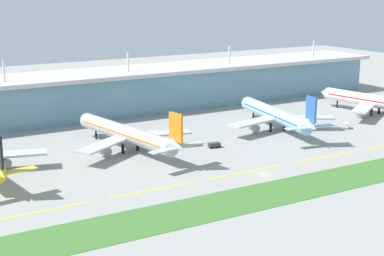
# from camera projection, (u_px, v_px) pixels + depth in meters

# --- Properties ---
(ground_plane) EXTENTS (600.00, 600.00, 0.00)m
(ground_plane) POSITION_uv_depth(u_px,v_px,m) (263.00, 174.00, 187.17)
(ground_plane) COLOR gray
(terminal_building) EXTENTS (288.00, 34.00, 28.91)m
(terminal_building) POSITION_uv_depth(u_px,v_px,m) (124.00, 91.00, 277.01)
(terminal_building) COLOR #6693A8
(terminal_building) RESTS_ON ground
(airliner_near_middle) EXTENTS (48.03, 65.30, 18.90)m
(airliner_near_middle) POSITION_uv_depth(u_px,v_px,m) (128.00, 134.00, 211.56)
(airliner_near_middle) COLOR #ADB2BC
(airliner_near_middle) RESTS_ON ground
(airliner_far_middle) EXTENTS (48.13, 61.87, 18.90)m
(airliner_far_middle) POSITION_uv_depth(u_px,v_px,m) (276.00, 115.00, 242.11)
(airliner_far_middle) COLOR #9ED1EA
(airliner_far_middle) RESTS_ON ground
(airliner_farthest) EXTENTS (48.00, 58.98, 18.90)m
(airliner_farthest) POSITION_uv_depth(u_px,v_px,m) (373.00, 101.00, 271.78)
(airliner_farthest) COLOR white
(airliner_farthest) RESTS_ON ground
(taxiway_stripe_west) EXTENTS (28.00, 0.70, 0.04)m
(taxiway_stripe_west) POSITION_uv_depth(u_px,v_px,m) (40.00, 212.00, 156.22)
(taxiway_stripe_west) COLOR yellow
(taxiway_stripe_west) RESTS_ON ground
(taxiway_stripe_mid_west) EXTENTS (28.00, 0.70, 0.04)m
(taxiway_stripe_mid_west) POSITION_uv_depth(u_px,v_px,m) (154.00, 190.00, 172.80)
(taxiway_stripe_mid_west) COLOR yellow
(taxiway_stripe_mid_west) RESTS_ON ground
(taxiway_stripe_centre) EXTENTS (28.00, 0.70, 0.04)m
(taxiway_stripe_centre) POSITION_uv_depth(u_px,v_px,m) (248.00, 172.00, 189.37)
(taxiway_stripe_centre) COLOR yellow
(taxiway_stripe_centre) RESTS_ON ground
(taxiway_stripe_mid_east) EXTENTS (28.00, 0.70, 0.04)m
(taxiway_stripe_mid_east) POSITION_uv_depth(u_px,v_px,m) (326.00, 157.00, 205.95)
(taxiway_stripe_mid_east) COLOR yellow
(taxiway_stripe_mid_east) RESTS_ON ground
(grass_verge) EXTENTS (300.00, 18.00, 0.10)m
(grass_verge) POSITION_uv_depth(u_px,v_px,m) (295.00, 188.00, 173.87)
(grass_verge) COLOR #3D702D
(grass_verge) RESTS_ON ground
(baggage_cart) EXTENTS (3.87, 3.76, 2.48)m
(baggage_cart) POSITION_uv_depth(u_px,v_px,m) (347.00, 126.00, 246.32)
(baggage_cart) COLOR silver
(baggage_cart) RESTS_ON ground
(pushback_tug) EXTENTS (4.66, 2.98, 1.85)m
(pushback_tug) POSITION_uv_depth(u_px,v_px,m) (214.00, 145.00, 217.46)
(pushback_tug) COLOR #333842
(pushback_tug) RESTS_ON ground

